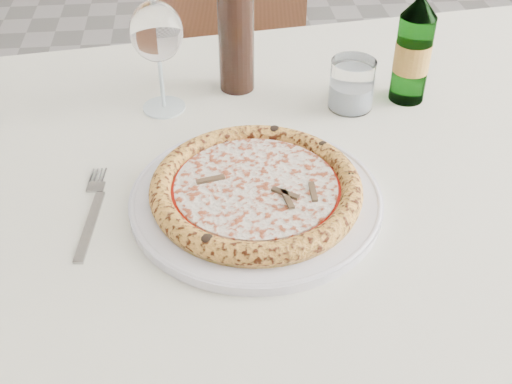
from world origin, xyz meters
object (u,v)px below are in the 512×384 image
pizza (256,188)px  beer_bottle (414,49)px  chair_far (230,69)px  plate (256,198)px  wine_glass (157,34)px  tumbler (352,87)px  dining_table (250,203)px  wine_bottle (236,31)px

pizza → beer_bottle: (0.29, 0.26, 0.07)m
pizza → chair_far: bearing=88.9°
plate → beer_bottle: size_ratio=1.50×
wine_glass → beer_bottle: (0.42, -0.01, -0.04)m
plate → tumbler: 0.31m
plate → tumbler: size_ratio=4.14×
chair_far → beer_bottle: bearing=-64.0°
chair_far → beer_bottle: beer_bottle is taller
dining_table → pizza: 0.15m
tumbler → beer_bottle: 0.12m
beer_bottle → wine_glass: bearing=178.8°
plate → wine_bottle: 0.35m
dining_table → chair_far: chair_far is taller
tumbler → wine_bottle: wine_bottle is taller
pizza → wine_glass: 0.32m
chair_far → plate: (-0.02, -0.83, 0.23)m
dining_table → pizza: bearing=-90.0°
chair_far → pizza: size_ratio=3.16×
chair_far → wine_bottle: wine_bottle is taller
dining_table → beer_bottle: bearing=29.1°
plate → pizza: bearing=160.6°
wine_glass → wine_bottle: bearing=24.8°
pizza → beer_bottle: 0.40m
chair_far → pizza: 0.87m
plate → wine_bottle: wine_bottle is taller
chair_far → pizza: bearing=-91.1°
pizza → beer_bottle: size_ratio=1.25×
plate → dining_table: bearing=90.0°
dining_table → chair_far: 0.74m
dining_table → plate: size_ratio=4.68×
plate → wine_bottle: (-0.00, 0.33, 0.10)m
pizza → beer_bottle: beer_bottle is taller
tumbler → beer_bottle: (0.10, 0.02, 0.06)m
dining_table → chair_far: bearing=88.7°
chair_far → wine_glass: 0.68m
plate → wine_glass: wine_glass is taller
chair_far → wine_glass: (-0.15, -0.56, 0.36)m
pizza → wine_bottle: (-0.00, 0.33, 0.08)m
plate → wine_glass: size_ratio=1.86×
plate → pizza: pizza is taller
plate → tumbler: (0.19, 0.25, 0.03)m
plate → beer_bottle: (0.29, 0.26, 0.09)m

